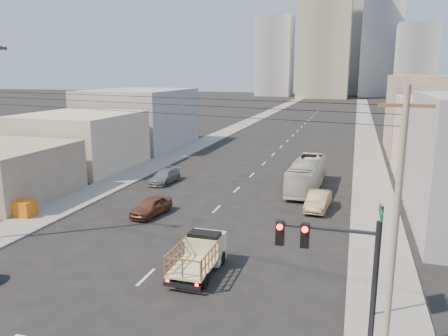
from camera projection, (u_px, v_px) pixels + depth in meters
The scene contains 23 objects.
ground at pixel (127, 296), 20.75m from camera, with size 420.00×420.00×0.00m, color black.
sidewalk_left at pixel (245, 124), 89.49m from camera, with size 3.50×180.00×0.12m, color slate.
sidewalk_right at pixel (365, 128), 82.85m from camera, with size 3.50×180.00×0.12m, color slate.
lane_dashes at pixel (290, 138), 70.29m from camera, with size 0.15×104.00×0.01m.
flatbed_pickup at pixel (199, 253), 22.98m from camera, with size 1.95×4.41×1.90m.
city_bus at pixel (307, 174), 39.31m from camera, with size 2.30×9.82×2.74m, color beige.
sedan_brown at pixel (151, 206), 32.28m from camera, with size 1.58×3.93×1.34m, color #5B2E20.
sedan_tan at pixel (318, 201), 33.59m from camera, with size 1.51×4.33×1.43m, color #8D7952.
sedan_grey at pixel (165, 177), 41.69m from camera, with size 1.73×4.27×1.24m, color slate.
traffic_signal at pixel (341, 276), 13.83m from camera, with size 3.23×0.35×6.00m.
green_sign at pixel (379, 235), 18.19m from camera, with size 0.18×1.60×5.00m.
utility_pole at pixel (396, 222), 15.45m from camera, with size 1.80×0.24×10.00m.
overhead_wires at pixel (134, 104), 20.22m from camera, with size 23.01×5.02×0.72m.
crate_stack at pixel (22, 208), 31.83m from camera, with size 1.80×1.20×1.14m.
bldg_right_far at pixel (439, 116), 55.15m from camera, with size 12.00×16.00×10.00m, color gray.
bldg_left_near at pixel (5, 172), 36.58m from camera, with size 9.00×10.00×4.40m, color gray.
bldg_left_mid at pixel (80, 141), 47.90m from camera, with size 11.00×12.00×6.00m, color #BAAE96.
bldg_left_far at pixel (139, 118), 61.85m from camera, with size 12.00×16.00×8.00m, color #949497.
high_rise_tower at pixel (326, 22), 174.34m from camera, with size 20.00×20.00×60.00m, color gray.
midrise_ne at pixel (380, 49), 184.30m from camera, with size 16.00×16.00×40.00m, color gray.
midrise_nw at pixel (275, 57), 192.70m from camera, with size 15.00×15.00×34.00m, color gray.
midrise_back at pixel (352, 46), 201.28m from camera, with size 18.00×18.00×44.00m, color #949497.
midrise_east at pixel (415, 62), 163.50m from camera, with size 14.00×14.00×28.00m, color gray.
Camera 1 is at (9.92, -16.80, 10.40)m, focal length 35.00 mm.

